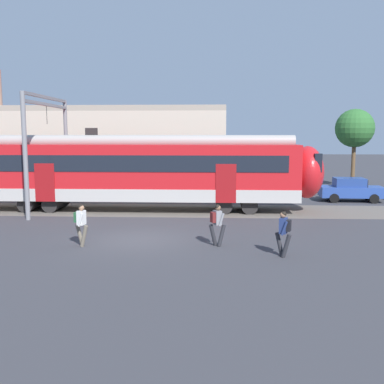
% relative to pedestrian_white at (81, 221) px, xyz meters
% --- Properties ---
extents(ground_plane, '(160.00, 160.00, 0.00)m').
position_rel_pedestrian_white_xyz_m(ground_plane, '(2.05, 1.20, -0.99)').
color(ground_plane, '#38383D').
extents(pedestrian_white, '(0.61, 0.60, 1.67)m').
position_rel_pedestrian_white_xyz_m(pedestrian_white, '(0.00, 0.00, 0.00)').
color(pedestrian_white, '#6B6051').
rests_on(pedestrian_white, ground).
extents(pedestrian_grey, '(0.71, 0.52, 1.67)m').
position_rel_pedestrian_white_xyz_m(pedestrian_grey, '(5.33, 0.27, 0.00)').
color(pedestrian_grey, '#28282D').
rests_on(pedestrian_grey, ground).
extents(pedestrian_navy, '(0.58, 0.64, 1.67)m').
position_rel_pedestrian_white_xyz_m(pedestrian_navy, '(7.72, -1.18, 0.00)').
color(pedestrian_navy, '#28282D').
rests_on(pedestrian_navy, ground).
extents(parked_car_blue, '(4.07, 1.90, 1.54)m').
position_rel_pedestrian_white_xyz_m(parked_car_blue, '(14.17, 12.52, -0.21)').
color(parked_car_blue, '#284799').
rests_on(parked_car_blue, ground).
extents(catenary_gantry, '(0.24, 6.64, 6.53)m').
position_rel_pedestrian_white_xyz_m(catenary_gantry, '(-4.35, 8.45, 3.32)').
color(catenary_gantry, gray).
rests_on(catenary_gantry, ground).
extents(background_building, '(21.49, 5.00, 9.20)m').
position_rel_pedestrian_white_xyz_m(background_building, '(-4.72, 16.88, 2.22)').
color(background_building, beige).
rests_on(background_building, ground).
extents(street_tree_right, '(3.10, 3.10, 6.40)m').
position_rel_pedestrian_white_xyz_m(street_tree_right, '(16.59, 20.19, 3.82)').
color(street_tree_right, brown).
rests_on(street_tree_right, ground).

